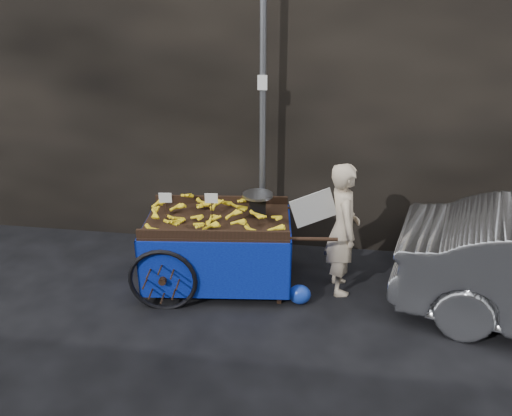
# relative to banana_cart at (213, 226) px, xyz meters

# --- Properties ---
(ground) EXTENTS (80.00, 80.00, 0.00)m
(ground) POSITION_rel_banana_cart_xyz_m (0.18, -0.42, -0.80)
(ground) COLOR black
(ground) RESTS_ON ground
(building_wall) EXTENTS (13.50, 2.00, 5.00)m
(building_wall) POSITION_rel_banana_cart_xyz_m (0.58, 2.18, 1.70)
(building_wall) COLOR black
(building_wall) RESTS_ON ground
(street_pole) EXTENTS (0.12, 0.10, 4.00)m
(street_pole) POSITION_rel_banana_cart_xyz_m (0.48, 0.88, 1.20)
(street_pole) COLOR slate
(street_pole) RESTS_ON ground
(banana_cart) EXTENTS (2.50, 1.38, 1.30)m
(banana_cart) POSITION_rel_banana_cart_xyz_m (0.00, 0.00, 0.00)
(banana_cart) COLOR black
(banana_cart) RESTS_ON ground
(vendor) EXTENTS (0.89, 0.66, 1.65)m
(vendor) POSITION_rel_banana_cart_xyz_m (1.56, 0.09, 0.02)
(vendor) COLOR #C1AD90
(vendor) RESTS_ON ground
(plastic_bag) EXTENTS (0.27, 0.21, 0.24)m
(plastic_bag) POSITION_rel_banana_cart_xyz_m (1.10, -0.31, -0.68)
(plastic_bag) COLOR #1738AE
(plastic_bag) RESTS_ON ground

